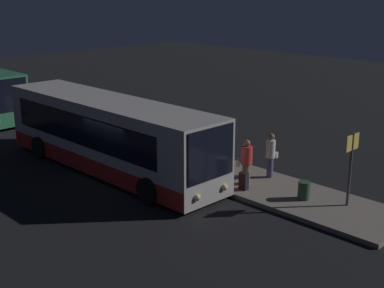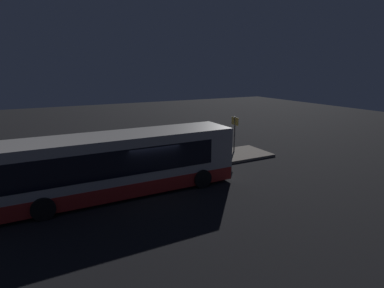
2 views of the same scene
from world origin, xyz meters
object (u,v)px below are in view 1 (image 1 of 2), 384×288
passenger_waiting (271,153)px  sign_post (351,159)px  bus_lead (108,135)px  passenger_boarding (246,161)px  trash_bin (304,190)px  passenger_with_bags (206,158)px  suitcase (244,181)px

passenger_waiting → sign_post: size_ratio=0.69×
bus_lead → passenger_boarding: 5.95m
bus_lead → sign_post: (9.24, 3.31, 0.35)m
sign_post → trash_bin: 2.03m
passenger_with_bags → bus_lead: bearing=6.8°
bus_lead → passenger_boarding: size_ratio=6.66×
bus_lead → suitcase: bearing=18.5°
trash_bin → suitcase: bearing=-159.2°
suitcase → sign_post: size_ratio=0.35×
passenger_boarding → sign_post: bearing=-113.8°
passenger_boarding → trash_bin: bearing=-119.9°
trash_bin → bus_lead: bearing=-160.9°
passenger_waiting → passenger_with_bags: 2.55m
bus_lead → passenger_boarding: bearing=24.1°
passenger_with_bags → trash_bin: size_ratio=2.54×
bus_lead → sign_post: bus_lead is taller
suitcase → trash_bin: suitcase is taller
passenger_with_bags → sign_post: size_ratio=0.64×
sign_post → suitcase: bearing=-158.3°
trash_bin → passenger_with_bags: bearing=-165.3°
passenger_boarding → passenger_with_bags: size_ratio=1.07×
bus_lead → passenger_with_bags: 4.38m
bus_lead → trash_bin: (7.85, 2.72, -1.01)m
passenger_boarding → suitcase: 0.85m
passenger_boarding → sign_post: sign_post is taller
passenger_waiting → trash_bin: 2.54m
bus_lead → passenger_boarding: (5.42, 2.42, -0.40)m
passenger_boarding → passenger_with_bags: (-1.41, -0.71, -0.06)m
passenger_waiting → passenger_boarding: bearing=-102.8°
suitcase → passenger_boarding: bearing=123.2°
suitcase → passenger_with_bags: bearing=-173.3°
passenger_with_bags → sign_post: 5.52m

